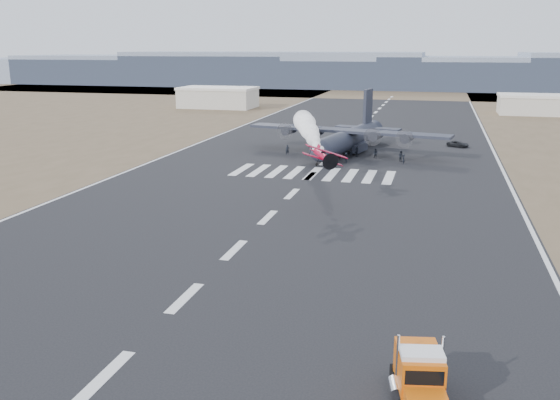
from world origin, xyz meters
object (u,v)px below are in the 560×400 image
at_px(semi_truck, 420,378).
at_px(transport_aircraft, 350,137).
at_px(crew_e, 323,150).
at_px(crew_b, 376,153).
at_px(crew_g, 287,150).
at_px(hangar_left, 218,97).
at_px(crew_d, 351,154).
at_px(aerobatic_biplane, 323,156).
at_px(crew_f, 357,152).
at_px(crew_h, 401,156).
at_px(crew_a, 403,159).
at_px(crew_c, 346,158).
at_px(support_vehicle, 458,144).
at_px(hangar_right, 534,104).

height_order(semi_truck, transport_aircraft, transport_aircraft).
distance_m(transport_aircraft, crew_e, 6.31).
height_order(crew_b, crew_g, crew_g).
distance_m(hangar_left, crew_d, 97.89).
xyz_separation_m(aerobatic_biplane, crew_d, (-1.34, 33.70, -5.58)).
height_order(semi_truck, crew_d, semi_truck).
distance_m(transport_aircraft, crew_f, 5.28).
relative_size(transport_aircraft, crew_h, 20.51).
height_order(crew_b, crew_d, crew_b).
bearing_deg(crew_a, crew_d, -101.12).
bearing_deg(crew_c, support_vehicle, 109.74).
relative_size(hangar_right, crew_a, 12.14).
height_order(hangar_right, crew_e, hangar_right).
relative_size(semi_truck, crew_f, 4.39).
xyz_separation_m(hangar_right, crew_a, (-32.57, -88.30, -2.16)).
xyz_separation_m(semi_truck, crew_b, (-10.51, 75.93, -0.78)).
bearing_deg(crew_a, hangar_left, -135.78).
bearing_deg(crew_e, semi_truck, 46.56).
relative_size(crew_a, crew_d, 1.03).
bearing_deg(crew_g, crew_f, -2.05).
bearing_deg(crew_f, crew_d, -19.66).
xyz_separation_m(semi_truck, aerobatic_biplane, (-13.53, 41.14, 4.73)).
distance_m(crew_c, crew_d, 4.31).
xyz_separation_m(crew_d, crew_f, (0.84, 1.93, 0.06)).
bearing_deg(hangar_left, crew_a, -51.85).
bearing_deg(crew_c, crew_g, -141.27).
bearing_deg(hangar_right, crew_c, -115.27).
bearing_deg(crew_f, crew_b, 80.49).
distance_m(crew_e, crew_g, 6.59).
distance_m(hangar_right, crew_c, 99.16).
bearing_deg(crew_g, transport_aircraft, 20.24).
bearing_deg(crew_a, crew_e, -103.19).
bearing_deg(hangar_right, crew_e, -119.91).
xyz_separation_m(crew_g, crew_h, (20.87, -1.00, 0.01)).
xyz_separation_m(aerobatic_biplane, crew_g, (-13.23, 34.05, -5.46)).
xyz_separation_m(crew_b, crew_c, (-4.55, -5.40, -0.01)).
height_order(crew_b, crew_f, crew_b).
relative_size(support_vehicle, crew_g, 2.31).
xyz_separation_m(crew_a, crew_b, (-5.20, 4.05, 0.05)).
relative_size(crew_a, crew_g, 0.90).
distance_m(aerobatic_biplane, crew_a, 32.30).
distance_m(crew_b, crew_h, 4.94).
bearing_deg(crew_h, crew_f, 29.42).
bearing_deg(crew_e, hangar_right, -178.21).
distance_m(transport_aircraft, crew_a, 14.39).
bearing_deg(transport_aircraft, semi_truck, -67.76).
bearing_deg(transport_aircraft, crew_a, -29.84).
height_order(aerobatic_biplane, crew_h, aerobatic_biplane).
bearing_deg(hangar_left, support_vehicle, -39.73).
xyz_separation_m(transport_aircraft, support_vehicle, (20.27, 11.72, -2.30)).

